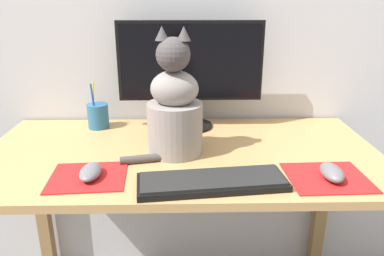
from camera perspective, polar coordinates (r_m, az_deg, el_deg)
The scene contains 9 objects.
desk at distance 1.29m, azimuth -1.59°, elevation -7.52°, with size 1.31×0.67×0.72m.
monitor at distance 1.41m, azimuth -0.25°, elevation 9.09°, with size 0.54×0.17×0.40m.
keyboard at distance 1.03m, azimuth 3.08°, elevation -8.15°, with size 0.42×0.18×0.02m.
mousepad_left at distance 1.11m, azimuth -15.56°, elevation -7.19°, with size 0.22×0.20×0.00m.
mousepad_right at distance 1.13m, azimuth 19.91°, elevation -7.10°, with size 0.23×0.20×0.00m.
computer_mouse_left at distance 1.10m, azimuth -15.20°, elevation -6.47°, with size 0.06×0.11×0.03m.
computer_mouse_right at distance 1.12m, azimuth 20.53°, elevation -6.37°, with size 0.06×0.11×0.04m.
cat at distance 1.18m, azimuth -2.70°, elevation 2.94°, with size 0.27×0.21×0.40m.
pen_cup at distance 1.49m, azimuth -14.13°, elevation 1.85°, with size 0.08×0.08×0.18m.
Camera 1 is at (0.01, -1.14, 1.21)m, focal length 35.00 mm.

